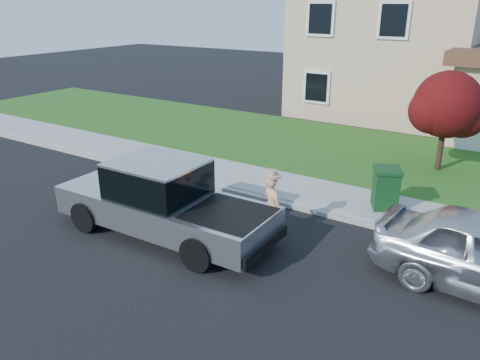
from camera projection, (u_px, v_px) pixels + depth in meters
name	position (u px, v px, depth m)	size (l,w,h in m)	color
ground	(186.00, 237.00, 11.29)	(80.00, 80.00, 0.00)	black
curb	(280.00, 203.00, 13.05)	(40.00, 0.20, 0.12)	gray
sidewalk	(297.00, 190.00, 13.91)	(40.00, 2.00, 0.15)	gray
lawn	(350.00, 152.00, 17.46)	(40.00, 7.00, 0.10)	#144313
house	(420.00, 49.00, 22.39)	(14.00, 11.30, 6.85)	tan
pickup_truck	(163.00, 201.00, 11.12)	(5.66, 2.19, 1.85)	black
woman	(272.00, 205.00, 11.12)	(0.65, 0.54, 1.67)	tan
ornamental_tree	(448.00, 108.00, 14.76)	(2.36, 2.12, 3.23)	black
trash_bin	(386.00, 188.00, 12.34)	(0.93, 0.98, 1.10)	#0E3515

